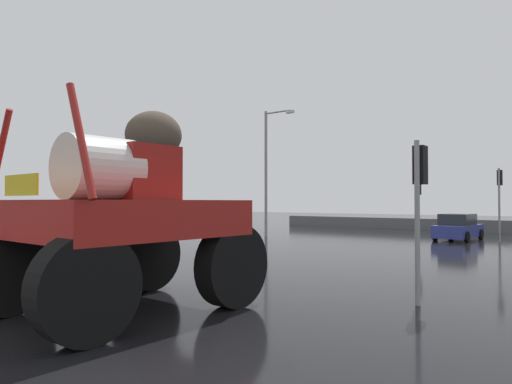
{
  "coord_description": "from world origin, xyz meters",
  "views": [
    {
      "loc": [
        7.78,
        -1.26,
        2.21
      ],
      "look_at": [
        0.31,
        8.32,
        2.47
      ],
      "focal_mm": 31.89,
      "sensor_mm": 36.0,
      "label": 1
    }
  ],
  "objects": [
    {
      "name": "ground_plane",
      "position": [
        0.0,
        18.0,
        0.0
      ],
      "size": [
        120.0,
        120.0,
        0.0
      ],
      "primitive_type": "plane",
      "color": "black"
    },
    {
      "name": "oversize_sprayer",
      "position": [
        -0.01,
        4.34,
        1.76
      ],
      "size": [
        3.99,
        5.16,
        4.07
      ],
      "rotation": [
        0.0,
        0.0,
        1.54
      ],
      "color": "black",
      "rests_on": "ground"
    },
    {
      "name": "sedan_ahead",
      "position": [
        0.83,
        26.69,
        0.71
      ],
      "size": [
        2.05,
        4.19,
        1.52
      ],
      "rotation": [
        0.0,
        0.0,
        1.52
      ],
      "color": "navy",
      "rests_on": "ground"
    },
    {
      "name": "traffic_signal_near_left",
      "position": [
        -6.38,
        8.68,
        2.68
      ],
      "size": [
        0.24,
        0.54,
        3.68
      ],
      "color": "gray",
      "rests_on": "ground"
    },
    {
      "name": "traffic_signal_near_right",
      "position": [
        4.52,
        8.69,
        2.57
      ],
      "size": [
        0.24,
        0.54,
        3.53
      ],
      "color": "gray",
      "rests_on": "ground"
    },
    {
      "name": "traffic_signal_far_left",
      "position": [
        3.01,
        26.64,
        2.96
      ],
      "size": [
        0.24,
        0.55,
        4.06
      ],
      "color": "gray",
      "rests_on": "ground"
    },
    {
      "name": "traffic_signal_far_right",
      "position": [
        -1.43,
        26.65,
        2.61
      ],
      "size": [
        0.24,
        0.55,
        3.58
      ],
      "color": "gray",
      "rests_on": "ground"
    },
    {
      "name": "streetlight_far_left",
      "position": [
        -9.22,
        21.79,
        4.46
      ],
      "size": [
        2.18,
        0.24,
        7.96
      ],
      "color": "gray",
      "rests_on": "ground"
    },
    {
      "name": "bare_tree_left",
      "position": [
        -10.36,
        13.58,
        5.49
      ],
      "size": [
        2.82,
        2.82,
        6.78
      ],
      "color": "#473828",
      "rests_on": "ground"
    },
    {
      "name": "roadside_barrier",
      "position": [
        0.0,
        34.7,
        0.45
      ],
      "size": [
        32.34,
        0.24,
        0.9
      ],
      "primitive_type": "cube",
      "color": "#59595B",
      "rests_on": "ground"
    }
  ]
}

